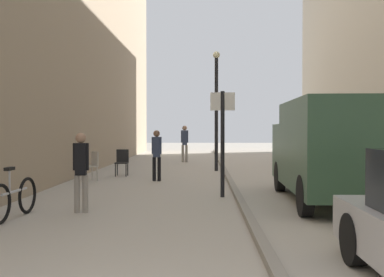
% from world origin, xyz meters
% --- Properties ---
extents(ground_plane, '(80.00, 80.00, 0.00)m').
position_xyz_m(ground_plane, '(0.00, 12.00, 0.00)').
color(ground_plane, '#A8A093').
extents(kerb_strip, '(0.16, 40.00, 0.12)m').
position_xyz_m(kerb_strip, '(1.58, 12.00, 0.06)').
color(kerb_strip, gray).
rests_on(kerb_strip, ground_plane).
extents(pedestrian_main_foreground, '(0.32, 0.21, 1.63)m').
position_xyz_m(pedestrian_main_foreground, '(-0.75, 12.26, 0.94)').
color(pedestrian_main_foreground, black).
rests_on(pedestrian_main_foreground, ground_plane).
extents(pedestrian_mid_block, '(0.37, 0.24, 1.85)m').
position_xyz_m(pedestrian_mid_block, '(-0.20, 20.47, 1.07)').
color(pedestrian_mid_block, gray).
rests_on(pedestrian_mid_block, ground_plane).
extents(pedestrian_far_crossing, '(0.32, 0.21, 1.60)m').
position_xyz_m(pedestrian_far_crossing, '(-1.70, 6.80, 0.92)').
color(pedestrian_far_crossing, gray).
rests_on(pedestrian_far_crossing, ground_plane).
extents(delivery_van, '(2.20, 5.11, 2.29)m').
position_xyz_m(delivery_van, '(3.67, 8.15, 1.24)').
color(delivery_van, '#335138').
rests_on(delivery_van, ground_plane).
extents(street_sign_post, '(0.60, 0.10, 2.60)m').
position_xyz_m(street_sign_post, '(1.22, 8.92, 1.55)').
color(street_sign_post, black).
rests_on(street_sign_post, ground_plane).
extents(lamp_post, '(0.28, 0.28, 4.76)m').
position_xyz_m(lamp_post, '(1.26, 15.79, 2.72)').
color(lamp_post, black).
rests_on(lamp_post, ground_plane).
extents(bicycle_leaning, '(0.17, 1.77, 0.98)m').
position_xyz_m(bicycle_leaning, '(-2.77, 6.16, 0.38)').
color(bicycle_leaning, black).
rests_on(bicycle_leaning, ground_plane).
extents(cafe_chair_near_window, '(0.62, 0.62, 0.94)m').
position_xyz_m(cafe_chair_near_window, '(-2.88, 12.35, 0.55)').
color(cafe_chair_near_window, '#B7B2A8').
rests_on(cafe_chair_near_window, ground_plane).
extents(cafe_chair_by_doorway, '(0.44, 0.44, 0.94)m').
position_xyz_m(cafe_chair_by_doorway, '(-2.16, 13.82, 0.55)').
color(cafe_chair_by_doorway, black).
rests_on(cafe_chair_by_doorway, ground_plane).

